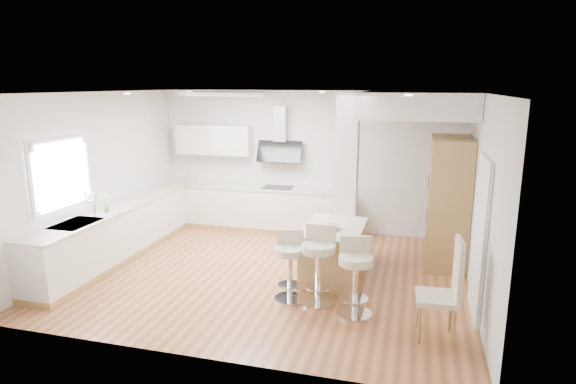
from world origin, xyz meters
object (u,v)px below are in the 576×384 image
(bar_stool_a, at_px, (290,262))
(bar_stool_b, at_px, (319,261))
(dining_chair, at_px, (448,286))
(bar_stool_c, at_px, (355,273))
(peninsula, at_px, (333,252))

(bar_stool_a, relative_size, bar_stool_b, 0.91)
(bar_stool_a, xyz_separation_m, bar_stool_b, (0.40, 0.01, 0.06))
(bar_stool_a, bearing_deg, dining_chair, -27.33)
(bar_stool_b, height_order, bar_stool_c, bar_stool_b)
(peninsula, xyz_separation_m, bar_stool_b, (-0.05, -0.92, 0.19))
(bar_stool_b, relative_size, dining_chair, 0.87)
(bar_stool_b, bearing_deg, dining_chair, -19.55)
(peninsula, relative_size, bar_stool_c, 1.33)
(bar_stool_c, distance_m, dining_chair, 1.15)
(bar_stool_b, bearing_deg, bar_stool_a, -179.22)
(peninsula, bearing_deg, bar_stool_b, -91.68)
(peninsula, distance_m, bar_stool_a, 1.04)
(peninsula, distance_m, bar_stool_b, 0.94)
(peninsula, xyz_separation_m, bar_stool_a, (-0.44, -0.93, 0.13))
(bar_stool_b, bearing_deg, peninsula, 86.40)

